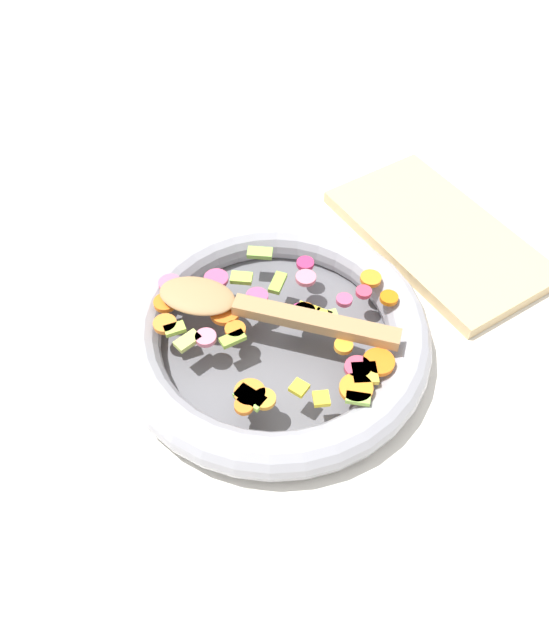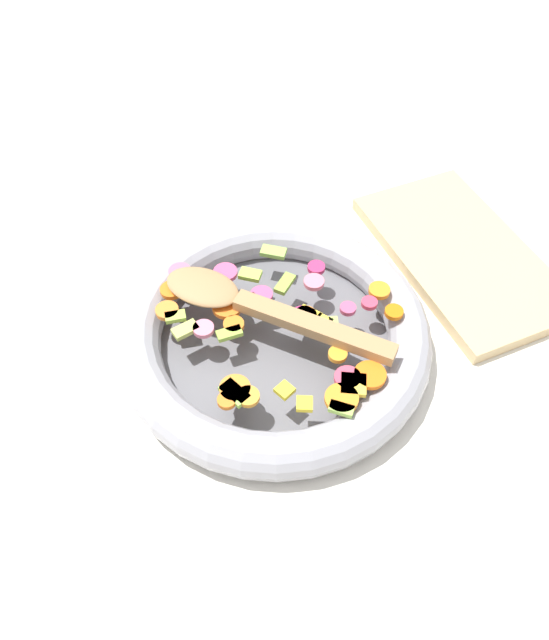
% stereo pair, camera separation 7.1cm
% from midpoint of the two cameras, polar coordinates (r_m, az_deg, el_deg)
% --- Properties ---
extents(ground_plane, '(4.00, 4.00, 0.00)m').
position_cam_midpoint_polar(ground_plane, '(0.75, -2.71, -2.59)').
color(ground_plane, silver).
extents(skillet, '(0.36, 0.36, 0.05)m').
position_cam_midpoint_polar(skillet, '(0.73, -2.77, -1.56)').
color(skillet, slate).
rests_on(skillet, ground_plane).
extents(chopped_vegetables, '(0.28, 0.27, 0.01)m').
position_cam_midpoint_polar(chopped_vegetables, '(0.69, -2.26, -0.94)').
color(chopped_vegetables, orange).
rests_on(chopped_vegetables, skillet).
extents(wooden_spoon, '(0.23, 0.21, 0.01)m').
position_cam_midpoint_polar(wooden_spoon, '(0.70, -5.17, 1.00)').
color(wooden_spoon, '#A87F51').
rests_on(wooden_spoon, chopped_vegetables).
extents(cutting_board, '(0.30, 0.17, 0.02)m').
position_cam_midpoint_polar(cutting_board, '(0.88, 12.49, 7.39)').
color(cutting_board, tan).
rests_on(cutting_board, ground_plane).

